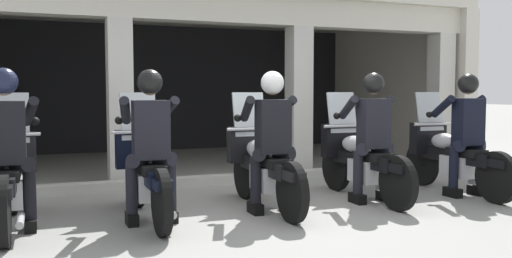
% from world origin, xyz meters
% --- Properties ---
extents(ground_plane, '(80.00, 80.00, 0.00)m').
position_xyz_m(ground_plane, '(0.00, 3.00, 0.00)').
color(ground_plane, gray).
extents(station_building, '(9.79, 5.01, 3.01)m').
position_xyz_m(station_building, '(0.12, 4.99, 1.94)').
color(station_building, black).
rests_on(station_building, ground).
extents(kerb_strip, '(9.29, 0.24, 0.12)m').
position_xyz_m(kerb_strip, '(0.12, 1.97, 0.06)').
color(kerb_strip, '#B7B5AD').
rests_on(kerb_strip, ground).
extents(motorcycle_far_left, '(0.62, 2.04, 1.35)m').
position_xyz_m(motorcycle_far_left, '(-2.71, 0.30, 0.50)').
color(motorcycle_far_left, black).
rests_on(motorcycle_far_left, ground).
extents(police_officer_far_left, '(0.63, 0.61, 1.58)m').
position_xyz_m(police_officer_far_left, '(-2.72, 0.01, 0.94)').
color(police_officer_far_left, black).
rests_on(police_officer_far_left, ground).
extents(motorcycle_left, '(0.62, 2.04, 1.35)m').
position_xyz_m(motorcycle_left, '(-1.36, 0.18, 0.50)').
color(motorcycle_left, black).
rests_on(motorcycle_left, ground).
extents(police_officer_left, '(0.63, 0.61, 1.58)m').
position_xyz_m(police_officer_left, '(-1.36, -0.10, 0.94)').
color(police_officer_left, black).
rests_on(police_officer_left, ground).
extents(motorcycle_center, '(0.62, 2.04, 1.35)m').
position_xyz_m(motorcycle_center, '(0.00, 0.20, 0.50)').
color(motorcycle_center, black).
rests_on(motorcycle_center, ground).
extents(police_officer_center, '(0.63, 0.61, 1.58)m').
position_xyz_m(police_officer_center, '(0.00, -0.09, 0.94)').
color(police_officer_center, black).
rests_on(police_officer_center, ground).
extents(motorcycle_right, '(0.62, 2.04, 1.35)m').
position_xyz_m(motorcycle_right, '(1.36, 0.27, 0.50)').
color(motorcycle_right, black).
rests_on(motorcycle_right, ground).
extents(police_officer_right, '(0.63, 0.61, 1.58)m').
position_xyz_m(police_officer_right, '(1.36, -0.02, 0.94)').
color(police_officer_right, black).
rests_on(police_officer_right, ground).
extents(motorcycle_far_right, '(0.62, 2.04, 1.35)m').
position_xyz_m(motorcycle_far_right, '(2.72, 0.16, 0.50)').
color(motorcycle_far_right, black).
rests_on(motorcycle_far_right, ground).
extents(police_officer_far_right, '(0.63, 0.61, 1.58)m').
position_xyz_m(police_officer_far_right, '(2.72, -0.12, 0.94)').
color(police_officer_far_right, black).
rests_on(police_officer_far_right, ground).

